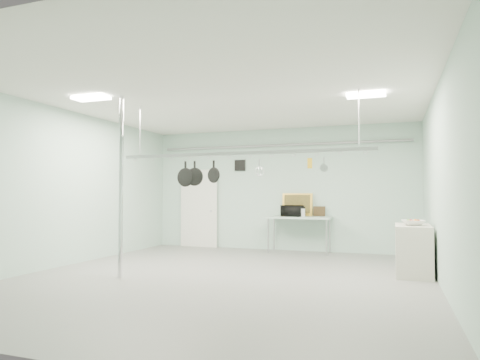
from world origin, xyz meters
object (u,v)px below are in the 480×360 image
at_px(pot_rack, 240,152).
at_px(fruit_bowl, 413,223).
at_px(skillet_left, 185,174).
at_px(skillet_mid, 195,174).
at_px(prep_table, 299,219).
at_px(microwave, 292,211).
at_px(side_cabinet, 413,250).
at_px(coffee_canister, 302,213).
at_px(skillet_right, 214,171).
at_px(chrome_pole, 121,186).

height_order(pot_rack, fruit_bowl, pot_rack).
xyz_separation_m(fruit_bowl, skillet_left, (-4.05, -0.94, 0.89)).
distance_m(pot_rack, skillet_mid, 0.98).
bearing_deg(prep_table, skillet_left, -114.34).
distance_m(microwave, skillet_left, 3.60).
bearing_deg(prep_table, pot_rack, -96.91).
xyz_separation_m(side_cabinet, skillet_mid, (-3.85, -1.10, 1.40)).
bearing_deg(skillet_mid, microwave, 70.25).
height_order(microwave, coffee_canister, microwave).
height_order(coffee_canister, skillet_left, skillet_left).
bearing_deg(skillet_right, chrome_pole, -126.93).
xyz_separation_m(pot_rack, skillet_mid, (-0.90, 0.00, -0.38)).
distance_m(fruit_bowl, skillet_right, 3.71).
height_order(microwave, skillet_left, skillet_left).
height_order(prep_table, pot_rack, pot_rack).
height_order(coffee_canister, skillet_right, skillet_right).
xyz_separation_m(microwave, fruit_bowl, (2.71, -2.30, -0.10)).
xyz_separation_m(chrome_pole, skillet_left, (0.81, 0.90, 0.24)).
height_order(microwave, skillet_mid, skillet_mid).
bearing_deg(coffee_canister, skillet_mid, -113.30).
bearing_deg(skillet_right, skillet_mid, -159.84).
relative_size(pot_rack, coffee_canister, 23.73).
xyz_separation_m(skillet_left, skillet_mid, (0.19, 0.00, 0.01)).
distance_m(coffee_canister, skillet_left, 3.69).
relative_size(coffee_canister, fruit_bowl, 0.51).
relative_size(side_cabinet, skillet_left, 2.43).
distance_m(skillet_left, skillet_mid, 0.19).
xyz_separation_m(prep_table, skillet_left, (-1.49, -3.30, 1.01)).
bearing_deg(chrome_pole, prep_table, 61.29).
relative_size(microwave, skillet_left, 1.02).
relative_size(chrome_pole, prep_table, 2.00).
bearing_deg(microwave, skillet_mid, 80.02).
xyz_separation_m(side_cabinet, microwave, (-2.70, 2.14, 0.59)).
xyz_separation_m(side_cabinet, coffee_canister, (-2.46, 2.13, 0.56)).
height_order(coffee_canister, fruit_bowl, coffee_canister).
xyz_separation_m(microwave, skillet_left, (-1.34, -3.24, 0.79)).
bearing_deg(skillet_mid, pot_rack, -0.28).
relative_size(chrome_pole, coffee_canister, 15.82).
distance_m(prep_table, skillet_right, 3.58).
bearing_deg(fruit_bowl, pot_rack, -162.31).
relative_size(skillet_mid, skillet_right, 1.19).
bearing_deg(side_cabinet, skillet_right, -162.36).
relative_size(coffee_canister, skillet_mid, 0.42).
relative_size(prep_table, fruit_bowl, 4.00).
bearing_deg(microwave, prep_table, -150.09).
xyz_separation_m(coffee_canister, skillet_right, (-1.00, -3.23, 0.88)).
bearing_deg(skillet_right, prep_table, 94.75).
bearing_deg(side_cabinet, microwave, 141.59).
distance_m(side_cabinet, skillet_right, 3.90).
bearing_deg(microwave, chrome_pole, 72.10).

